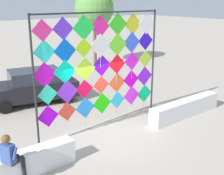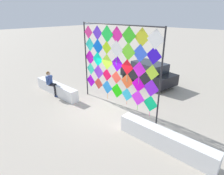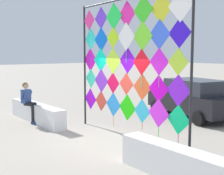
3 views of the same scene
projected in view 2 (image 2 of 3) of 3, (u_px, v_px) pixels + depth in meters
The scene contains 6 objects.
ground at pixel (105, 110), 9.88m from camera, with size 120.00×120.00×0.00m, color #ADA393.
plaza_ledge_left at pixel (57, 89), 11.72m from camera, with size 3.86×0.50×0.71m, color white.
plaza_ledge_right at pixel (164, 139), 7.02m from camera, with size 3.86×0.50×0.71m, color white.
kite_display_rack at pixel (117, 62), 9.21m from camera, with size 5.13×0.30×4.36m.
seated_vendor at pixel (51, 82), 11.27m from camera, with size 0.75×0.62×1.56m.
parked_car at pixel (148, 73), 13.35m from camera, with size 4.34×2.58×1.58m.
Camera 2 is at (6.20, -6.14, 4.80)m, focal length 29.79 mm.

